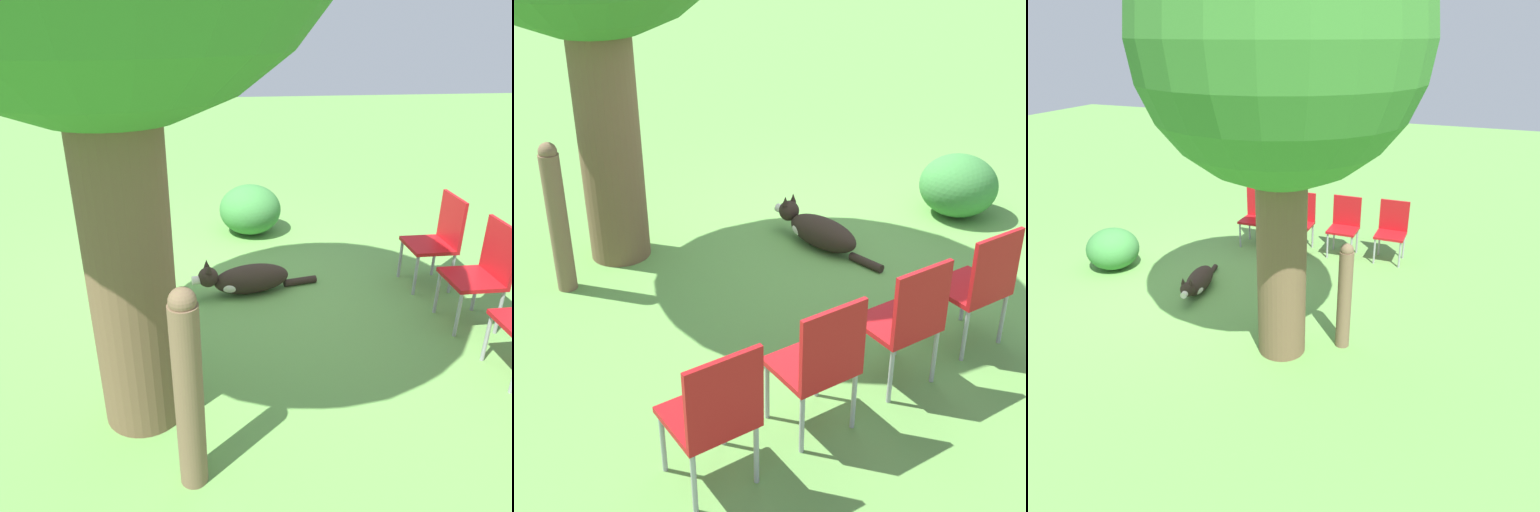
% 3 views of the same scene
% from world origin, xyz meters
% --- Properties ---
extents(ground_plane, '(30.00, 30.00, 0.00)m').
position_xyz_m(ground_plane, '(0.00, 0.00, 0.00)').
color(ground_plane, '#609947').
extents(oak_tree, '(2.63, 2.63, 4.50)m').
position_xyz_m(oak_tree, '(0.77, 1.44, 3.11)').
color(oak_tree, brown).
rests_on(oak_tree, ground_plane).
extents(dog, '(1.24, 0.42, 0.38)m').
position_xyz_m(dog, '(-0.05, -0.12, 0.15)').
color(dog, '#2D231C').
rests_on(dog, ground_plane).
extents(fence_post, '(0.16, 0.16, 1.24)m').
position_xyz_m(fence_post, '(0.45, 2.04, 0.63)').
color(fence_post, brown).
rests_on(fence_post, ground_plane).
extents(red_chair_0, '(0.42, 0.44, 0.92)m').
position_xyz_m(red_chair_0, '(-1.92, -0.08, 0.52)').
color(red_chair_0, '#B21419').
rests_on(red_chair_0, ground_plane).
extents(red_chair_1, '(0.42, 0.44, 0.92)m').
position_xyz_m(red_chair_1, '(-1.97, 0.64, 0.52)').
color(red_chair_1, '#B21419').
rests_on(red_chair_1, ground_plane).
extents(red_chair_2, '(0.42, 0.44, 0.92)m').
position_xyz_m(red_chair_2, '(-2.03, 1.37, 0.52)').
color(red_chair_2, '#B21419').
rests_on(red_chair_2, ground_plane).
extents(red_chair_3, '(0.42, 0.44, 0.92)m').
position_xyz_m(red_chair_3, '(-2.09, 2.09, 0.52)').
color(red_chair_3, '#B21419').
rests_on(red_chair_3, ground_plane).
extents(low_shrub, '(0.76, 0.76, 0.60)m').
position_xyz_m(low_shrub, '(-0.26, -1.67, 0.30)').
color(low_shrub, '#3D843D').
rests_on(low_shrub, ground_plane).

